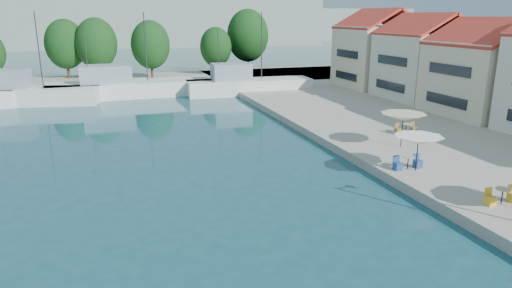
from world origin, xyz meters
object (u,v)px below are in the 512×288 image
object	(u,v)px
umbrella_white	(418,140)
umbrella_cream	(403,117)
trawler_03	(128,88)
trawler_02	(27,95)
trawler_04	(246,85)

from	to	relation	value
umbrella_white	umbrella_cream	size ratio (longest dim) A/B	0.91
trawler_03	umbrella_cream	xyz separation A→B (m)	(16.68, -30.57, 1.62)
trawler_02	trawler_04	world-z (taller)	same
trawler_04	trawler_03	bearing A→B (deg)	171.57
trawler_03	umbrella_white	distance (m)	38.05
trawler_04	umbrella_white	xyz separation A→B (m)	(0.42, -32.42, 1.36)
umbrella_cream	trawler_04	bearing A→B (deg)	95.46
trawler_03	trawler_04	world-z (taller)	same
trawler_04	umbrella_cream	distance (m)	27.99
umbrella_white	umbrella_cream	distance (m)	5.13
trawler_04	umbrella_cream	xyz separation A→B (m)	(2.66, -27.81, 1.62)
umbrella_cream	umbrella_white	bearing A→B (deg)	-115.94
trawler_02	umbrella_white	world-z (taller)	trawler_02
umbrella_cream	trawler_02	bearing A→B (deg)	133.65
trawler_02	trawler_04	xyz separation A→B (m)	(24.69, -0.86, -0.00)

